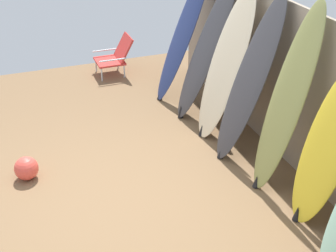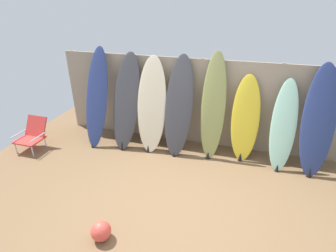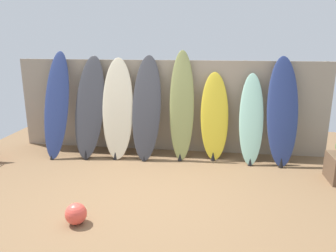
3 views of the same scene
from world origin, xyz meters
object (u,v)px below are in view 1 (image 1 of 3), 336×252
(beach_ball, at_px, (26,168))
(surfboard_cream_2, at_px, (225,66))
(surfboard_charcoal_1, at_px, (206,50))
(beach_chair, at_px, (116,55))
(surfboard_olive_4, at_px, (287,102))
(surfboard_charcoal_3, at_px, (249,82))
(surfboard_yellow_5, at_px, (327,148))
(surfboard_navy_0, at_px, (183,33))

(beach_ball, bearing_deg, surfboard_cream_2, 94.00)
(surfboard_charcoal_1, xyz_separation_m, beach_chair, (-1.80, -0.77, -0.62))
(surfboard_cream_2, height_order, beach_ball, surfboard_cream_2)
(surfboard_cream_2, height_order, surfboard_olive_4, surfboard_olive_4)
(surfboard_charcoal_3, distance_m, beach_ball, 2.64)
(surfboard_charcoal_3, relative_size, beach_chair, 3.04)
(surfboard_yellow_5, distance_m, beach_chair, 4.29)
(surfboard_navy_0, bearing_deg, surfboard_charcoal_1, 5.31)
(surfboard_cream_2, bearing_deg, surfboard_charcoal_1, -178.95)
(surfboard_navy_0, bearing_deg, beach_ball, -60.59)
(surfboard_cream_2, xyz_separation_m, surfboard_charcoal_3, (0.55, 0.02, 0.03))
(surfboard_olive_4, height_order, beach_chair, surfboard_olive_4)
(surfboard_cream_2, distance_m, surfboard_olive_4, 1.21)
(surfboard_navy_0, bearing_deg, surfboard_charcoal_3, 2.83)
(surfboard_olive_4, height_order, beach_ball, surfboard_olive_4)
(surfboard_charcoal_1, relative_size, beach_chair, 3.02)
(surfboard_charcoal_1, distance_m, surfboard_yellow_5, 2.37)
(surfboard_navy_0, bearing_deg, surfboard_cream_2, 3.34)
(surfboard_charcoal_3, bearing_deg, beach_ball, -98.66)
(surfboard_navy_0, height_order, beach_ball, surfboard_navy_0)
(surfboard_charcoal_3, relative_size, surfboard_olive_4, 0.95)
(surfboard_charcoal_1, relative_size, beach_ball, 7.17)
(surfboard_navy_0, xyz_separation_m, surfboard_olive_4, (2.38, 0.14, 0.01))
(surfboard_charcoal_3, xyz_separation_m, surfboard_yellow_5, (1.26, 0.12, -0.16))
(surfboard_charcoal_1, distance_m, surfboard_charcoal_3, 1.10)
(surfboard_cream_2, xyz_separation_m, surfboard_olive_4, (1.20, 0.07, 0.07))
(surfboard_charcoal_1, xyz_separation_m, surfboard_olive_4, (1.75, 0.08, 0.05))
(beach_chair, bearing_deg, surfboard_cream_2, -0.20)
(surfboard_cream_2, xyz_separation_m, surfboard_yellow_5, (1.81, 0.14, -0.13))
(surfboard_charcoal_1, bearing_deg, surfboard_navy_0, -174.69)
(surfboard_charcoal_3, height_order, surfboard_yellow_5, surfboard_charcoal_3)
(surfboard_yellow_5, bearing_deg, surfboard_cream_2, -175.58)
(beach_ball, bearing_deg, surfboard_charcoal_1, 106.30)
(surfboard_charcoal_1, relative_size, surfboard_charcoal_3, 0.99)
(surfboard_navy_0, height_order, surfboard_charcoal_3, surfboard_navy_0)
(surfboard_cream_2, relative_size, surfboard_olive_4, 0.93)
(surfboard_yellow_5, bearing_deg, beach_chair, -167.59)
(surfboard_charcoal_1, relative_size, surfboard_cream_2, 1.02)
(beach_ball, bearing_deg, surfboard_olive_4, 67.90)
(surfboard_charcoal_3, bearing_deg, surfboard_charcoal_1, -178.61)
(surfboard_cream_2, bearing_deg, surfboard_charcoal_3, 1.72)
(surfboard_navy_0, distance_m, surfboard_charcoal_1, 0.64)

